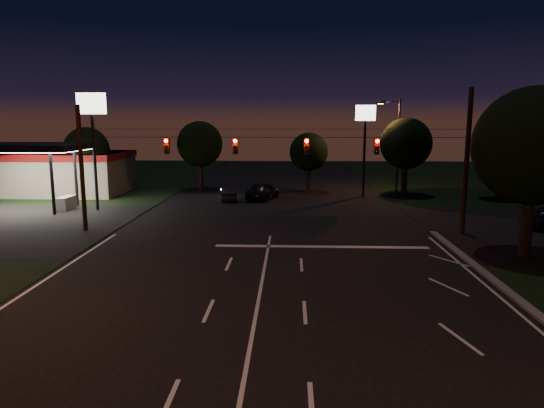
{
  "coord_description": "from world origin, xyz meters",
  "views": [
    {
      "loc": [
        1.25,
        -15.07,
        7.02
      ],
      "look_at": [
        0.34,
        8.2,
        3.0
      ],
      "focal_mm": 32.0,
      "sensor_mm": 36.0,
      "label": 1
    }
  ],
  "objects_px": {
    "car_oncoming_a": "(263,191)",
    "utility_pole_right": "(462,234)",
    "car_oncoming_b": "(229,193)",
    "tree_right_near": "(533,147)"
  },
  "relations": [
    {
      "from": "car_oncoming_a",
      "to": "utility_pole_right",
      "type": "bearing_deg",
      "value": 154.26
    },
    {
      "from": "car_oncoming_a",
      "to": "car_oncoming_b",
      "type": "height_order",
      "value": "car_oncoming_a"
    },
    {
      "from": "utility_pole_right",
      "to": "car_oncoming_a",
      "type": "relative_size",
      "value": 1.94
    },
    {
      "from": "utility_pole_right",
      "to": "car_oncoming_a",
      "type": "bearing_deg",
      "value": 135.51
    },
    {
      "from": "utility_pole_right",
      "to": "tree_right_near",
      "type": "xyz_separation_m",
      "value": [
        1.53,
        -4.83,
        5.68
      ]
    },
    {
      "from": "tree_right_near",
      "to": "car_oncoming_b",
      "type": "bearing_deg",
      "value": 135.95
    },
    {
      "from": "tree_right_near",
      "to": "car_oncoming_a",
      "type": "height_order",
      "value": "tree_right_near"
    },
    {
      "from": "utility_pole_right",
      "to": "car_oncoming_b",
      "type": "xyz_separation_m",
      "value": [
        -16.28,
        12.39,
        0.62
      ]
    },
    {
      "from": "car_oncoming_b",
      "to": "utility_pole_right",
      "type": "bearing_deg",
      "value": 134.02
    },
    {
      "from": "tree_right_near",
      "to": "car_oncoming_a",
      "type": "bearing_deg",
      "value": 129.63
    }
  ]
}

